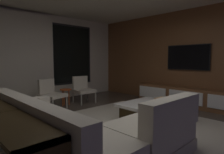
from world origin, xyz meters
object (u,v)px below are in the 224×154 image
book_stack_on_coffee_table (161,101)px  side_stool (66,92)px  console_table_behind_couch (1,143)px  accent_chair_near_window (83,88)px  media_console (190,98)px  mounted_tv (188,57)px  coffee_table (153,112)px  sectional_couch (81,135)px  accent_chair_by_curtain (50,92)px

book_stack_on_coffee_table → side_stool: size_ratio=0.65×
side_stool → console_table_behind_couch: console_table_behind_couch is taller
accent_chair_near_window → media_console: size_ratio=0.25×
side_stool → mounted_tv: bearing=-42.2°
accent_chair_near_window → mounted_tv: mounted_tv is taller
coffee_table → console_table_behind_couch: console_table_behind_couch is taller
sectional_couch → accent_chair_by_curtain: sectional_couch is taller
coffee_table → book_stack_on_coffee_table: 0.30m
book_stack_on_coffee_table → accent_chair_by_curtain: accent_chair_by_curtain is taller
sectional_couch → media_console: (3.74, 0.20, -0.04)m
sectional_couch → media_console: size_ratio=0.81×
console_table_behind_couch → side_stool: bearing=48.5°
sectional_couch → accent_chair_near_window: bearing=54.1°
accent_chair_near_window → side_stool: bearing=179.7°
mounted_tv → console_table_behind_couch: bearing=-176.8°
mounted_tv → sectional_couch: bearing=-174.2°
media_console → accent_chair_near_window: bearing=125.5°
side_stool → console_table_behind_couch: (-2.28, -2.58, 0.04)m
sectional_couch → coffee_table: (1.97, 0.20, -0.10)m
accent_chair_by_curtain → console_table_behind_couch: accent_chair_by_curtain is taller
coffee_table → console_table_behind_couch: size_ratio=0.55×
coffee_table → accent_chair_near_window: accent_chair_near_window is taller
media_console → accent_chair_by_curtain: bearing=139.8°
console_table_behind_couch → sectional_couch: bearing=-8.1°
book_stack_on_coffee_table → media_console: size_ratio=0.10×
book_stack_on_coffee_table → console_table_behind_couch: bearing=-179.9°
coffee_table → book_stack_on_coffee_table: size_ratio=3.91×
accent_chair_by_curtain → side_stool: (0.49, 0.09, -0.06)m
coffee_table → mounted_tv: size_ratio=0.95×
mounted_tv → console_table_behind_couch: size_ratio=0.58×
coffee_table → mounted_tv: 2.28m
accent_chair_by_curtain → media_console: (2.86, -2.42, -0.18)m
side_stool → media_console: (2.37, -2.51, -0.12)m
accent_chair_near_window → accent_chair_by_curtain: (-1.08, -0.09, 0.00)m
accent_chair_by_curtain → media_console: size_ratio=0.25×
book_stack_on_coffee_table → mounted_tv: 2.01m
media_console → console_table_behind_couch: bearing=-179.2°
book_stack_on_coffee_table → mounted_tv: (1.76, 0.26, 0.94)m
sectional_couch → console_table_behind_couch: bearing=171.9°
book_stack_on_coffee_table → console_table_behind_couch: size_ratio=0.14×
media_console → mounted_tv: bearing=47.6°
side_stool → mounted_tv: size_ratio=0.38×
coffee_table → accent_chair_by_curtain: size_ratio=1.49×
coffee_table → media_console: (1.77, -0.00, 0.06)m
sectional_couch → coffee_table: 1.98m
media_console → console_table_behind_couch: (-4.65, -0.07, 0.16)m
book_stack_on_coffee_table → side_stool: (-0.79, 2.57, -0.04)m
mounted_tv → media_console: bearing=-132.4°
sectional_couch → mounted_tv: size_ratio=2.04×
accent_chair_by_curtain → side_stool: accent_chair_by_curtain is taller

